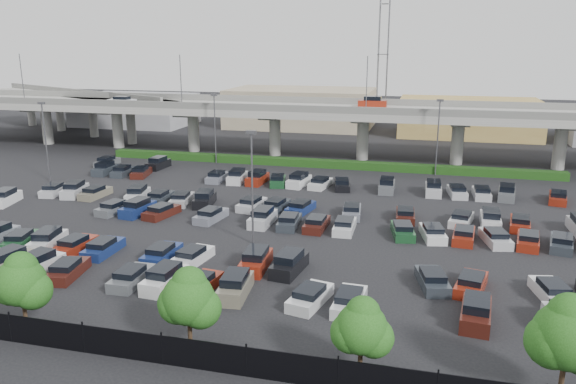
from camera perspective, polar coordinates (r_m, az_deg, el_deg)
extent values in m
plane|color=black|center=(58.30, -1.18, -2.61)|extent=(280.00, 280.00, 0.00)
cube|color=gray|center=(87.45, 4.40, 8.14)|extent=(150.00, 13.00, 1.10)
cube|color=slate|center=(81.22, 3.65, 8.37)|extent=(150.00, 0.50, 1.00)
cube|color=slate|center=(93.46, 5.08, 9.21)|extent=(150.00, 0.50, 1.00)
cylinder|color=gray|center=(108.87, -23.30, 6.25)|extent=(1.80, 1.80, 6.70)
cube|color=slate|center=(108.50, -23.47, 7.89)|extent=(2.60, 9.75, 0.50)
cylinder|color=gray|center=(101.03, -16.92, 6.23)|extent=(1.80, 1.80, 6.70)
cube|color=slate|center=(100.63, -17.06, 8.00)|extent=(2.60, 9.75, 0.50)
cylinder|color=gray|center=(94.62, -9.58, 6.11)|extent=(1.80, 1.80, 6.70)
cube|color=slate|center=(94.20, -9.66, 8.01)|extent=(2.60, 9.75, 0.50)
cylinder|color=gray|center=(89.95, -1.33, 5.86)|extent=(1.80, 1.80, 6.70)
cube|color=slate|center=(89.50, -1.35, 7.85)|extent=(2.60, 9.75, 0.50)
cylinder|color=gray|center=(87.30, 7.60, 5.45)|extent=(1.80, 1.80, 6.70)
cube|color=slate|center=(86.84, 7.67, 7.50)|extent=(2.60, 9.75, 0.50)
cylinder|color=gray|center=(86.85, 16.84, 4.89)|extent=(1.80, 1.80, 6.70)
cube|color=slate|center=(86.39, 16.99, 6.95)|extent=(2.60, 9.75, 0.50)
cylinder|color=gray|center=(88.64, 25.92, 4.22)|extent=(1.80, 1.80, 6.70)
cube|color=slate|center=(88.19, 26.15, 6.22)|extent=(2.60, 9.75, 0.50)
cube|color=white|center=(96.36, -16.50, 8.78)|extent=(4.40, 1.82, 0.82)
cube|color=black|center=(96.30, -16.53, 9.16)|extent=(2.30, 1.60, 0.50)
cube|color=maroon|center=(89.49, 8.58, 8.87)|extent=(4.40, 1.82, 1.05)
cube|color=black|center=(89.40, 8.60, 9.39)|extent=(2.60, 1.60, 0.65)
cylinder|color=#4E4E53|center=(102.69, -25.40, 10.33)|extent=(0.14, 0.14, 8.00)
cylinder|color=#4E4E53|center=(87.76, -10.82, 10.93)|extent=(0.14, 0.14, 8.00)
cylinder|color=#4E4E53|center=(80.16, 8.00, 10.69)|extent=(0.14, 0.14, 8.00)
cube|color=gray|center=(117.87, -20.66, 9.00)|extent=(50.93, 30.13, 1.10)
cube|color=slate|center=(117.78, -20.71, 9.51)|extent=(47.34, 22.43, 1.00)
cylinder|color=gray|center=(134.91, -24.66, 7.58)|extent=(1.60, 1.60, 6.70)
cylinder|color=gray|center=(124.32, -22.15, 7.31)|extent=(1.60, 1.60, 6.70)
cylinder|color=gray|center=(114.02, -19.19, 6.98)|extent=(1.60, 1.60, 6.70)
cylinder|color=gray|center=(104.08, -15.65, 6.56)|extent=(1.60, 1.60, 6.70)
cube|color=#173910|center=(81.75, 3.46, 2.91)|extent=(66.00, 1.60, 1.10)
cube|color=black|center=(33.95, -14.24, -15.06)|extent=(70.00, 0.06, 1.80)
cylinder|color=black|center=(38.68, -26.36, -12.17)|extent=(0.10, 0.10, 2.00)
cylinder|color=black|center=(35.83, -20.06, -13.68)|extent=(0.10, 0.10, 2.00)
cylinder|color=black|center=(33.48, -12.68, -15.22)|extent=(0.10, 0.10, 2.00)
cylinder|color=black|center=(31.75, -4.24, -16.67)|extent=(0.10, 0.10, 2.00)
cylinder|color=black|center=(30.74, 5.10, -17.85)|extent=(0.10, 0.10, 2.00)
cylinder|color=#332316|center=(39.58, -25.11, -11.43)|extent=(0.26, 0.26, 1.96)
sphere|color=#1D4813|center=(38.63, -25.50, -8.24)|extent=(3.04, 3.04, 3.04)
sphere|color=#1D4813|center=(38.48, -24.50, -9.09)|extent=(2.39, 2.39, 2.39)
sphere|color=#1D4813|center=(39.07, -26.21, -8.59)|extent=(2.39, 2.39, 2.39)
sphere|color=#1D4813|center=(38.38, -25.49, -6.99)|extent=(2.06, 2.06, 2.06)
cylinder|color=#332316|center=(34.35, -9.91, -14.26)|extent=(0.26, 0.26, 1.97)
sphere|color=#1D4813|center=(33.25, -10.10, -10.64)|extent=(3.07, 3.07, 3.07)
sphere|color=#1D4813|center=(33.30, -8.84, -11.58)|extent=(2.41, 2.41, 2.41)
sphere|color=#1D4813|center=(33.56, -11.08, -11.06)|extent=(2.41, 2.41, 2.41)
sphere|color=#1D4813|center=(32.96, -10.02, -9.19)|extent=(2.08, 2.08, 2.08)
cylinder|color=#332316|center=(31.69, 7.32, -17.05)|extent=(0.26, 0.26, 1.80)
sphere|color=#1D4813|center=(30.58, 7.46, -13.56)|extent=(2.79, 2.79, 2.79)
sphere|color=#1D4813|center=(30.86, 8.69, -14.39)|extent=(2.19, 2.19, 2.19)
sphere|color=#1D4813|center=(30.71, 6.38, -14.03)|extent=(2.19, 2.19, 2.19)
sphere|color=#1D4813|center=(30.31, 7.62, -12.14)|extent=(1.89, 1.89, 1.89)
cylinder|color=#332316|center=(32.63, 25.98, -17.14)|extent=(0.26, 0.26, 2.21)
sphere|color=#1D4813|center=(31.35, 26.56, -12.93)|extent=(3.43, 3.43, 3.43)
sphere|color=#1D4813|center=(31.30, 25.27, -13.58)|extent=(2.70, 2.70, 2.70)
sphere|color=#1D4813|center=(31.04, 26.80, -11.22)|extent=(2.33, 2.33, 2.33)
cube|color=gray|center=(50.49, -26.60, -6.49)|extent=(2.55, 4.65, 1.05)
cube|color=black|center=(50.21, -26.71, -5.61)|extent=(2.02, 2.84, 0.65)
cube|color=white|center=(48.79, -24.12, -6.92)|extent=(2.45, 4.62, 1.05)
cube|color=black|center=(48.51, -24.22, -6.02)|extent=(1.97, 2.81, 0.65)
cube|color=#451912|center=(47.23, -21.45, -7.50)|extent=(2.46, 4.62, 0.82)
cube|color=black|center=(46.86, -21.67, -6.87)|extent=(1.93, 2.52, 0.50)
cube|color=slate|center=(44.37, -15.59, -8.44)|extent=(1.83, 4.40, 0.82)
cube|color=black|center=(43.98, -15.77, -7.78)|extent=(1.61, 2.30, 0.50)
cube|color=white|center=(43.09, -12.38, -8.78)|extent=(2.16, 4.53, 1.05)
cube|color=black|center=(42.77, -12.44, -7.77)|extent=(1.80, 2.72, 0.65)
cube|color=maroon|center=(42.05, -8.96, -9.39)|extent=(2.31, 4.58, 0.82)
cube|color=black|center=(41.63, -9.10, -8.71)|extent=(1.86, 2.47, 0.50)
cube|color=gray|center=(41.06, -5.38, -9.71)|extent=(2.19, 4.54, 1.05)
cube|color=black|center=(40.73, -5.41, -8.66)|extent=(1.82, 2.73, 0.65)
cube|color=white|center=(39.75, 2.26, -10.71)|extent=(2.73, 4.69, 0.82)
cube|color=black|center=(39.31, 2.20, -10.00)|extent=(2.06, 2.59, 0.50)
cube|color=white|center=(39.34, 6.25, -11.08)|extent=(2.01, 4.48, 0.82)
cube|color=black|center=(38.89, 6.23, -10.38)|extent=(1.70, 2.37, 0.50)
cube|color=#451912|center=(39.20, 18.54, -11.74)|extent=(2.28, 4.57, 1.05)
cube|color=black|center=(38.85, 18.64, -10.65)|extent=(1.87, 2.76, 0.65)
cube|color=silver|center=(40.10, 26.55, -11.98)|extent=(2.56, 4.65, 1.05)
cube|color=black|center=(39.76, 26.69, -10.92)|extent=(2.03, 2.84, 0.65)
cube|color=#1A4A26|center=(55.79, -25.45, -4.51)|extent=(2.76, 4.70, 0.82)
cube|color=black|center=(55.45, -25.65, -3.96)|extent=(2.08, 2.60, 0.50)
cube|color=white|center=(54.08, -23.20, -4.72)|extent=(2.61, 4.66, 1.05)
cube|color=black|center=(53.82, -23.29, -3.89)|extent=(2.06, 2.85, 0.65)
cube|color=maroon|center=(52.53, -20.79, -5.17)|extent=(2.07, 4.50, 0.82)
cube|color=black|center=(52.18, -20.97, -4.59)|extent=(1.73, 2.39, 0.50)
cube|color=navy|center=(51.05, -18.23, -5.52)|extent=(1.85, 4.41, 0.82)
cube|color=black|center=(50.69, -18.41, -4.92)|extent=(1.62, 2.31, 0.50)
cube|color=navy|center=(48.42, -12.68, -6.23)|extent=(1.94, 4.45, 0.82)
cube|color=black|center=(48.04, -12.83, -5.61)|extent=(1.67, 2.34, 0.50)
cube|color=white|center=(47.29, -9.68, -6.60)|extent=(2.41, 4.61, 0.82)
cube|color=black|center=(46.90, -9.81, -5.97)|extent=(1.91, 2.50, 0.50)
cube|color=maroon|center=(45.41, -3.27, -7.17)|extent=(2.03, 4.48, 1.05)
cube|color=black|center=(45.10, -3.29, -6.21)|extent=(1.73, 2.68, 0.65)
cube|color=black|center=(44.71, 0.12, -7.51)|extent=(2.36, 4.59, 1.05)
cube|color=black|center=(44.40, 0.12, -6.53)|extent=(1.92, 2.78, 0.65)
cube|color=#2E343C|center=(43.63, 14.45, -8.77)|extent=(2.76, 4.70, 0.82)
cube|color=black|center=(43.20, 14.51, -8.11)|extent=(2.08, 2.60, 0.50)
cube|color=maroon|center=(43.78, 18.09, -8.98)|extent=(2.73, 4.69, 0.82)
cube|color=black|center=(43.35, 18.17, -8.32)|extent=(2.06, 2.59, 0.50)
cube|color=white|center=(44.58, 25.24, -9.27)|extent=(2.70, 4.68, 0.82)
cube|color=black|center=(44.17, 25.37, -8.62)|extent=(2.05, 2.58, 0.50)
cube|color=white|center=(70.69, -26.80, -0.66)|extent=(2.64, 4.67, 1.05)
cube|color=black|center=(70.49, -26.88, -0.02)|extent=(2.08, 2.86, 0.65)
cube|color=slate|center=(62.70, -17.20, -1.64)|extent=(2.47, 4.63, 0.82)
cube|color=black|center=(62.36, -17.34, -1.14)|extent=(1.94, 2.52, 0.50)
cube|color=navy|center=(61.30, -15.01, -1.74)|extent=(2.35, 4.59, 1.05)
cube|color=black|center=(61.08, -15.06, -1.00)|extent=(1.91, 2.78, 0.65)
cube|color=#451912|center=(60.07, -12.71, -2.05)|extent=(2.69, 4.68, 0.82)
cube|color=black|center=(59.73, -12.82, -1.52)|extent=(2.04, 2.58, 0.50)
cube|color=slate|center=(57.85, -7.83, -2.47)|extent=(2.44, 4.62, 0.82)
cube|color=black|center=(57.49, -7.92, -1.93)|extent=(1.92, 2.51, 0.50)
cube|color=silver|center=(56.05, -2.60, -2.79)|extent=(1.93, 4.45, 1.05)
cube|color=black|center=(55.81, -2.61, -1.99)|extent=(1.67, 2.64, 0.65)
cube|color=#2E343C|center=(55.39, 0.13, -3.12)|extent=(2.05, 4.49, 0.82)
cube|color=black|center=(55.01, 0.08, -2.56)|extent=(1.72, 2.38, 0.50)
cube|color=#451912|center=(54.82, 2.92, -3.34)|extent=(2.00, 4.47, 0.82)
cube|color=black|center=(54.44, 2.89, -2.77)|extent=(1.70, 2.36, 0.50)
cube|color=white|center=(54.39, 5.77, -3.55)|extent=(1.91, 4.44, 0.82)
cube|color=black|center=(54.00, 5.76, -2.98)|extent=(1.65, 2.33, 0.50)
cube|color=#1A4A26|center=(53.93, 11.57, -3.95)|extent=(2.58, 4.66, 0.82)
cube|color=black|center=(53.54, 11.59, -3.38)|extent=(1.99, 2.55, 0.50)
cube|color=white|center=(53.91, 14.49, -4.14)|extent=(2.66, 4.67, 0.82)
cube|color=black|center=(53.52, 14.54, -3.57)|extent=(2.03, 2.57, 0.50)
cube|color=maroon|center=(54.03, 17.41, -4.32)|extent=(2.25, 4.56, 0.82)
cube|color=black|center=(53.64, 17.48, -3.75)|extent=(1.82, 2.45, 0.50)
cube|color=silver|center=(54.28, 20.32, -4.48)|extent=(2.75, 4.69, 0.82)
cube|color=black|center=(53.90, 20.40, -3.92)|extent=(2.07, 2.60, 0.50)
cube|color=maroon|center=(54.68, 23.18, -4.63)|extent=(2.46, 4.62, 0.82)
cube|color=black|center=(54.30, 23.28, -4.07)|extent=(1.93, 2.51, 0.50)
cube|color=#2E343C|center=(55.21, 26.00, -4.77)|extent=(2.65, 4.67, 0.82)
cube|color=black|center=(54.83, 26.12, -4.22)|extent=(2.02, 2.57, 0.50)
cube|color=silver|center=(72.75, -22.62, 0.13)|extent=(2.46, 4.62, 0.82)
cube|color=black|center=(72.45, -22.76, 0.57)|extent=(1.93, 2.51, 0.50)
cube|color=silver|center=(71.13, -20.84, 0.08)|extent=(2.63, 4.67, 1.05)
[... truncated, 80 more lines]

